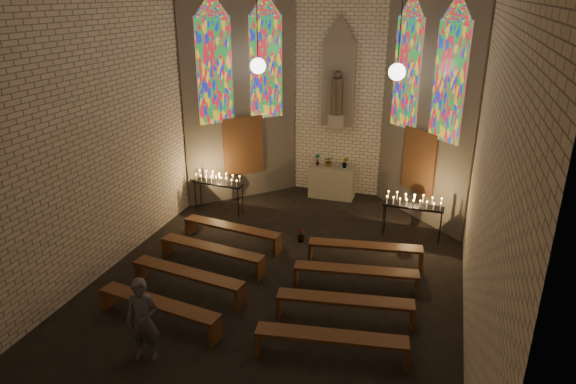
% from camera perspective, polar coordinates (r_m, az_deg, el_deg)
% --- Properties ---
extents(floor, '(12.00, 12.00, 0.00)m').
position_cam_1_polar(floor, '(11.73, -1.22, -10.10)').
color(floor, black).
rests_on(floor, ground).
extents(room, '(8.22, 12.43, 7.00)m').
position_cam_1_polar(room, '(13.45, 3.32, 11.05)').
color(room, '#F0E0C9').
rests_on(room, ground).
extents(altar, '(1.40, 0.60, 1.00)m').
position_cam_1_polar(altar, '(16.26, 4.89, 1.10)').
color(altar, '#B0AB8F').
rests_on(altar, ground).
extents(flower_vase_left, '(0.22, 0.18, 0.37)m').
position_cam_1_polar(flower_vase_left, '(16.19, 3.28, 3.61)').
color(flower_vase_left, '#4C723F').
rests_on(flower_vase_left, altar).
extents(flower_vase_center, '(0.32, 0.28, 0.34)m').
position_cam_1_polar(flower_vase_center, '(16.09, 4.58, 3.41)').
color(flower_vase_center, '#4C723F').
rests_on(flower_vase_center, altar).
extents(flower_vase_right, '(0.21, 0.17, 0.36)m').
position_cam_1_polar(flower_vase_right, '(16.00, 6.37, 3.28)').
color(flower_vase_right, '#4C723F').
rests_on(flower_vase_right, altar).
extents(aisle_flower_pot, '(0.23, 0.23, 0.38)m').
position_cam_1_polar(aisle_flower_pot, '(13.44, 1.45, -4.82)').
color(aisle_flower_pot, '#4C723F').
rests_on(aisle_flower_pot, ground).
extents(votive_stand_left, '(1.56, 0.51, 1.13)m').
position_cam_1_polar(votive_stand_left, '(15.12, -7.79, 1.27)').
color(votive_stand_left, black).
rests_on(votive_stand_left, ground).
extents(votive_stand_right, '(1.57, 0.44, 1.15)m').
position_cam_1_polar(votive_stand_right, '(13.74, 13.78, -1.23)').
color(votive_stand_right, black).
rests_on(votive_stand_right, ground).
extents(pew_left_0, '(2.72, 0.76, 0.52)m').
position_cam_1_polar(pew_left_0, '(13.30, -6.26, -4.14)').
color(pew_left_0, '#5B331A').
rests_on(pew_left_0, ground).
extents(pew_right_0, '(2.72, 0.76, 0.52)m').
position_cam_1_polar(pew_right_0, '(12.43, 8.56, -6.18)').
color(pew_right_0, '#5B331A').
rests_on(pew_right_0, ground).
extents(pew_left_1, '(2.72, 0.76, 0.52)m').
position_cam_1_polar(pew_left_1, '(12.33, -8.47, -6.42)').
color(pew_left_1, '#5B331A').
rests_on(pew_left_1, ground).
extents(pew_right_1, '(2.72, 0.76, 0.52)m').
position_cam_1_polar(pew_right_1, '(11.39, 7.56, -8.87)').
color(pew_right_1, '#5B331A').
rests_on(pew_right_1, ground).
extents(pew_left_2, '(2.72, 0.76, 0.52)m').
position_cam_1_polar(pew_left_2, '(11.41, -11.08, -9.07)').
color(pew_left_2, '#5B331A').
rests_on(pew_left_2, ground).
extents(pew_right_2, '(2.72, 0.76, 0.52)m').
position_cam_1_polar(pew_right_2, '(10.39, 6.34, -12.10)').
color(pew_right_2, '#5B331A').
rests_on(pew_right_2, ground).
extents(pew_left_3, '(2.72, 0.76, 0.52)m').
position_cam_1_polar(pew_left_3, '(10.54, -14.18, -12.15)').
color(pew_left_3, '#5B331A').
rests_on(pew_left_3, ground).
extents(pew_right_3, '(2.72, 0.76, 0.52)m').
position_cam_1_polar(pew_right_3, '(9.42, 4.82, -15.99)').
color(pew_right_3, '#5B331A').
rests_on(pew_right_3, ground).
extents(visitor, '(0.66, 0.51, 1.59)m').
position_cam_1_polar(visitor, '(9.54, -15.82, -13.54)').
color(visitor, '#565561').
rests_on(visitor, ground).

